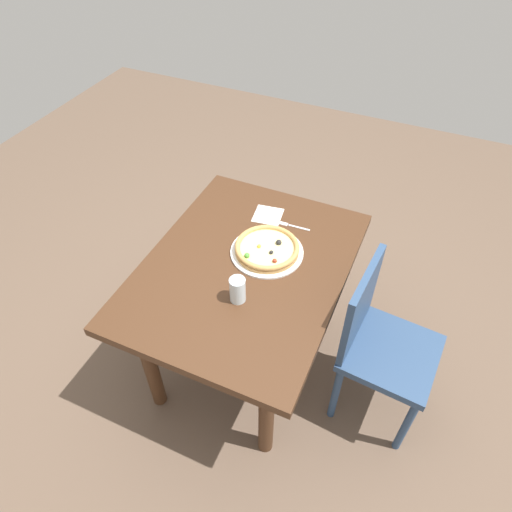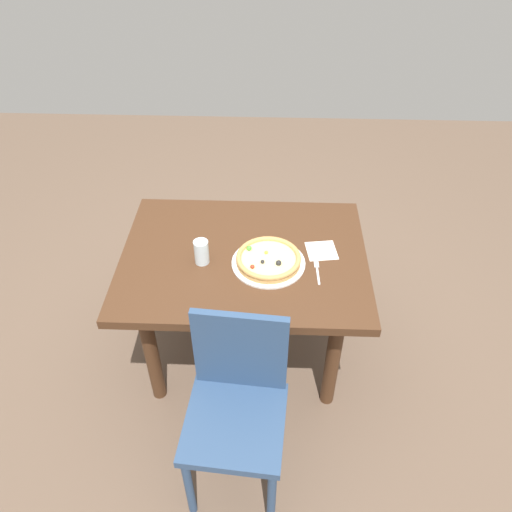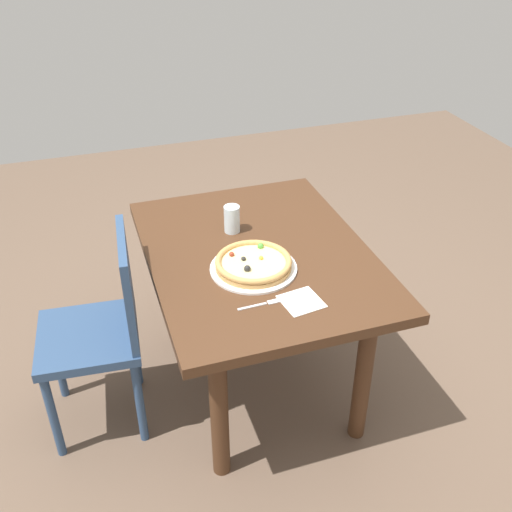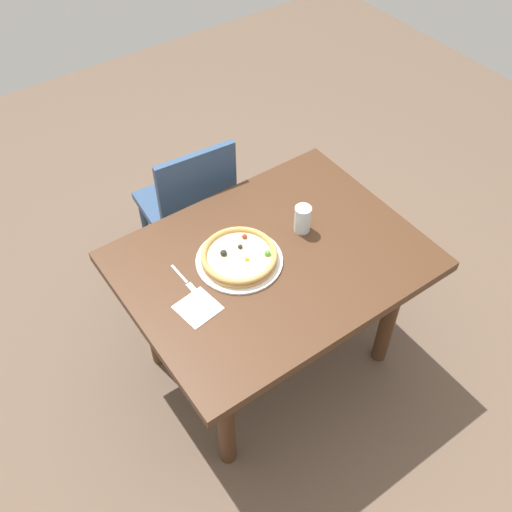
# 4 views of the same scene
# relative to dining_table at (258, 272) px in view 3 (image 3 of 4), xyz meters

# --- Properties ---
(ground_plane) EXTENTS (6.00, 6.00, 0.00)m
(ground_plane) POSITION_rel_dining_table_xyz_m (0.00, 0.00, -0.62)
(ground_plane) COLOR brown
(dining_table) EXTENTS (1.17, 0.89, 0.72)m
(dining_table) POSITION_rel_dining_table_xyz_m (0.00, 0.00, 0.00)
(dining_table) COLOR #472B19
(dining_table) RESTS_ON ground
(chair_near) EXTENTS (0.43, 0.43, 0.89)m
(chair_near) POSITION_rel_dining_table_xyz_m (0.01, -0.66, -0.12)
(chair_near) COLOR navy
(chair_near) RESTS_ON ground
(plate) EXTENTS (0.34, 0.34, 0.01)m
(plate) POSITION_rel_dining_table_xyz_m (0.12, -0.06, 0.11)
(plate) COLOR white
(plate) RESTS_ON dining_table
(pizza) EXTENTS (0.30, 0.30, 0.05)m
(pizza) POSITION_rel_dining_table_xyz_m (0.12, -0.06, 0.13)
(pizza) COLOR tan
(pizza) RESTS_ON plate
(fork) EXTENTS (0.02, 0.17, 0.00)m
(fork) POSITION_rel_dining_table_xyz_m (0.34, -0.10, 0.11)
(fork) COLOR silver
(fork) RESTS_ON dining_table
(drinking_glass) EXTENTS (0.07, 0.07, 0.12)m
(drinking_glass) POSITION_rel_dining_table_xyz_m (-0.19, -0.06, 0.16)
(drinking_glass) COLOR silver
(drinking_glass) RESTS_ON dining_table
(napkin) EXTENTS (0.16, 0.16, 0.00)m
(napkin) POSITION_rel_dining_table_xyz_m (0.37, 0.04, 0.10)
(napkin) COLOR white
(napkin) RESTS_ON dining_table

